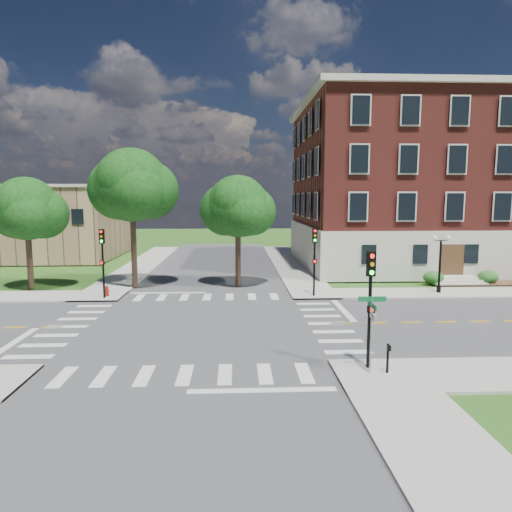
{
  "coord_description": "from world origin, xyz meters",
  "views": [
    {
      "loc": [
        2.06,
        -24.74,
        7.03
      ],
      "look_at": [
        3.4,
        5.23,
        3.2
      ],
      "focal_mm": 32.0,
      "sensor_mm": 36.0,
      "label": 1
    }
  ],
  "objects_px": {
    "traffic_signal_se": "(370,294)",
    "traffic_signal_nw": "(103,254)",
    "fire_hydrant": "(107,291)",
    "traffic_signal_ne": "(315,253)",
    "street_sign_pole": "(372,319)",
    "twin_lamp_west": "(440,260)",
    "push_button_post": "(388,357)"
  },
  "relations": [
    {
      "from": "traffic_signal_ne",
      "to": "twin_lamp_west",
      "type": "distance_m",
      "value": 9.43
    },
    {
      "from": "traffic_signal_se",
      "to": "traffic_signal_nw",
      "type": "height_order",
      "value": "same"
    },
    {
      "from": "traffic_signal_ne",
      "to": "fire_hydrant",
      "type": "height_order",
      "value": "traffic_signal_ne"
    },
    {
      "from": "street_sign_pole",
      "to": "fire_hydrant",
      "type": "xyz_separation_m",
      "value": [
        -14.44,
        14.92,
        -1.84
      ]
    },
    {
      "from": "push_button_post",
      "to": "fire_hydrant",
      "type": "relative_size",
      "value": 1.6
    },
    {
      "from": "traffic_signal_ne",
      "to": "traffic_signal_se",
      "type": "bearing_deg",
      "value": -90.61
    },
    {
      "from": "fire_hydrant",
      "to": "push_button_post",
      "type": "bearing_deg",
      "value": -44.68
    },
    {
      "from": "traffic_signal_se",
      "to": "twin_lamp_west",
      "type": "xyz_separation_m",
      "value": [
        9.53,
        14.6,
        -0.66
      ]
    },
    {
      "from": "traffic_signal_se",
      "to": "twin_lamp_west",
      "type": "relative_size",
      "value": 1.13
    },
    {
      "from": "traffic_signal_ne",
      "to": "fire_hydrant",
      "type": "xyz_separation_m",
      "value": [
        -14.66,
        0.49,
        -2.72
      ]
    },
    {
      "from": "traffic_signal_se",
      "to": "fire_hydrant",
      "type": "bearing_deg",
      "value": 135.31
    },
    {
      "from": "fire_hydrant",
      "to": "traffic_signal_nw",
      "type": "bearing_deg",
      "value": -93.47
    },
    {
      "from": "twin_lamp_west",
      "to": "fire_hydrant",
      "type": "relative_size",
      "value": 5.64
    },
    {
      "from": "traffic_signal_se",
      "to": "traffic_signal_nw",
      "type": "xyz_separation_m",
      "value": [
        -14.55,
        13.78,
        0.0
      ]
    },
    {
      "from": "traffic_signal_se",
      "to": "fire_hydrant",
      "type": "xyz_separation_m",
      "value": [
        -14.51,
        14.36,
        -2.72
      ]
    },
    {
      "from": "traffic_signal_se",
      "to": "traffic_signal_nw",
      "type": "bearing_deg",
      "value": 136.56
    },
    {
      "from": "traffic_signal_nw",
      "to": "twin_lamp_west",
      "type": "distance_m",
      "value": 24.1
    },
    {
      "from": "traffic_signal_ne",
      "to": "traffic_signal_nw",
      "type": "bearing_deg",
      "value": -179.66
    },
    {
      "from": "traffic_signal_ne",
      "to": "street_sign_pole",
      "type": "bearing_deg",
      "value": -90.89
    },
    {
      "from": "traffic_signal_nw",
      "to": "street_sign_pole",
      "type": "distance_m",
      "value": 20.39
    },
    {
      "from": "traffic_signal_se",
      "to": "twin_lamp_west",
      "type": "height_order",
      "value": "traffic_signal_se"
    },
    {
      "from": "fire_hydrant",
      "to": "traffic_signal_ne",
      "type": "bearing_deg",
      "value": -1.93
    },
    {
      "from": "traffic_signal_se",
      "to": "street_sign_pole",
      "type": "xyz_separation_m",
      "value": [
        -0.08,
        -0.56,
        -0.88
      ]
    },
    {
      "from": "traffic_signal_ne",
      "to": "street_sign_pole",
      "type": "relative_size",
      "value": 1.55
    },
    {
      "from": "traffic_signal_se",
      "to": "traffic_signal_ne",
      "type": "relative_size",
      "value": 1.0
    },
    {
      "from": "traffic_signal_ne",
      "to": "street_sign_pole",
      "type": "distance_m",
      "value": 14.46
    },
    {
      "from": "traffic_signal_nw",
      "to": "traffic_signal_se",
      "type": "bearing_deg",
      "value": -43.44
    },
    {
      "from": "traffic_signal_se",
      "to": "fire_hydrant",
      "type": "relative_size",
      "value": 6.4
    },
    {
      "from": "traffic_signal_se",
      "to": "street_sign_pole",
      "type": "bearing_deg",
      "value": -97.91
    },
    {
      "from": "traffic_signal_se",
      "to": "push_button_post",
      "type": "bearing_deg",
      "value": -44.54
    },
    {
      "from": "traffic_signal_se",
      "to": "twin_lamp_west",
      "type": "distance_m",
      "value": 17.45
    },
    {
      "from": "traffic_signal_ne",
      "to": "twin_lamp_west",
      "type": "relative_size",
      "value": 1.13
    }
  ]
}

